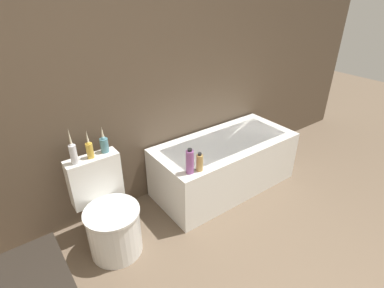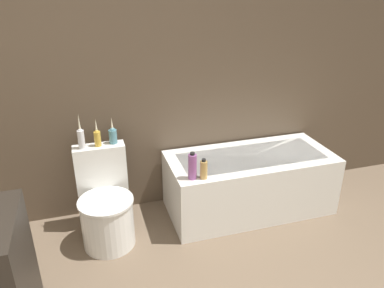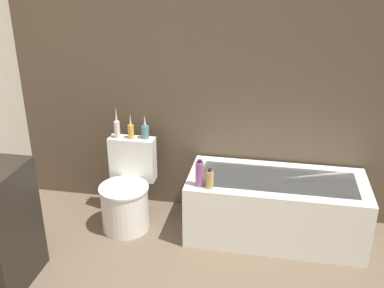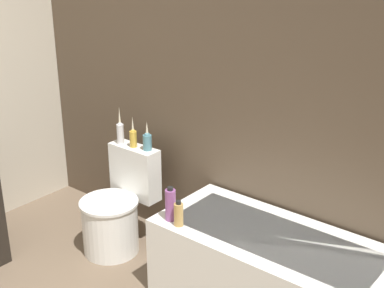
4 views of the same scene
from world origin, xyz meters
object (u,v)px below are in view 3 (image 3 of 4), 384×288
Objects in this scene: vase_bronze at (145,130)px; shampoo_bottle_tall at (200,174)px; bathtub at (275,207)px; vase_silver at (131,130)px; vase_gold at (117,128)px; shampoo_bottle_short at (210,179)px; toilet at (127,195)px.

vase_bronze is 0.68m from shampoo_bottle_tall.
vase_silver is (-1.26, 0.13, 0.55)m from bathtub.
vase_gold is 1.72× the size of shampoo_bottle_short.
shampoo_bottle_short is (0.08, -0.02, -0.03)m from shampoo_bottle_tall.
vase_gold is 0.97m from shampoo_bottle_short.
vase_silver is 1.02× the size of shampoo_bottle_tall.
vase_silver is 1.06× the size of vase_bronze.
shampoo_bottle_tall is at bearing 165.56° from shampoo_bottle_short.
shampoo_bottle_short is (0.87, -0.36, -0.23)m from vase_gold.
vase_bronze is at bearing 172.75° from bathtub.
bathtub is 6.50× the size of shampoo_bottle_tall.
shampoo_bottle_tall is at bearing -34.62° from vase_bronze.
vase_silver reaches higher than shampoo_bottle_short.
vase_gold reaches higher than shampoo_bottle_tall.
bathtub is 8.77× the size of shampoo_bottle_short.
bathtub is at bearing -7.25° from vase_bronze.
vase_bronze is at bearing 9.46° from vase_silver.
bathtub is 6.75× the size of vase_bronze.
shampoo_bottle_short is (-0.52, -0.25, 0.34)m from bathtub.
vase_bronze reaches higher than shampoo_bottle_tall.
vase_bronze is (0.12, 0.22, 0.52)m from toilet.
shampoo_bottle_tall is at bearing -23.66° from vase_gold.
vase_gold is at bearing -172.63° from vase_bronze.
vase_bronze reaches higher than toilet.
vase_silver is (0.00, 0.20, 0.53)m from toilet.
vase_silver reaches higher than bathtub.
vase_bronze is 0.96× the size of shampoo_bottle_tall.
bathtub is 1.50m from vase_gold.
shampoo_bottle_short is at bearing -14.44° from shampoo_bottle_tall.
shampoo_bottle_short is at bearing -22.82° from vase_gold.
toilet is at bearing 166.88° from shampoo_bottle_tall.
vase_silver is 0.77m from shampoo_bottle_tall.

